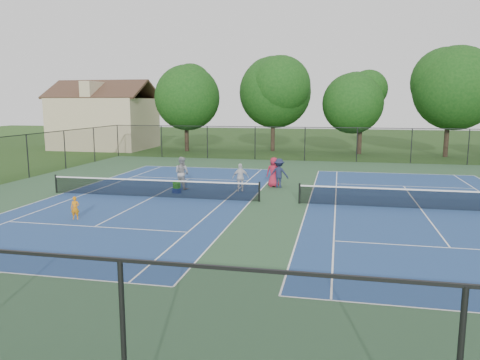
% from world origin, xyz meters
% --- Properties ---
extents(ground, '(140.00, 140.00, 0.00)m').
position_xyz_m(ground, '(0.00, 0.00, 0.00)').
color(ground, '#234716').
rests_on(ground, ground).
extents(court_pad, '(36.00, 36.00, 0.01)m').
position_xyz_m(court_pad, '(0.00, 0.00, 0.00)').
color(court_pad, '#2E522E').
rests_on(court_pad, ground).
extents(tennis_court_left, '(12.00, 23.83, 1.07)m').
position_xyz_m(tennis_court_left, '(-7.00, 0.00, 0.10)').
color(tennis_court_left, navy).
rests_on(tennis_court_left, ground).
extents(tennis_court_right, '(12.00, 23.83, 1.07)m').
position_xyz_m(tennis_court_right, '(7.00, 0.00, 0.10)').
color(tennis_court_right, navy).
rests_on(tennis_court_right, ground).
extents(perimeter_fence, '(36.08, 36.08, 3.02)m').
position_xyz_m(perimeter_fence, '(0.00, 0.00, 1.60)').
color(perimeter_fence, black).
rests_on(perimeter_fence, ground).
extents(tree_back_a, '(6.80, 6.80, 9.15)m').
position_xyz_m(tree_back_a, '(-13.00, 24.00, 6.04)').
color(tree_back_a, '#2D2116').
rests_on(tree_back_a, ground).
extents(tree_back_b, '(7.60, 7.60, 10.03)m').
position_xyz_m(tree_back_b, '(-4.00, 26.00, 6.60)').
color(tree_back_b, '#2D2116').
rests_on(tree_back_b, ground).
extents(tree_back_c, '(6.00, 6.00, 8.40)m').
position_xyz_m(tree_back_c, '(5.00, 25.00, 5.48)').
color(tree_back_c, '#2D2116').
rests_on(tree_back_c, ground).
extents(tree_back_d, '(7.80, 7.80, 10.37)m').
position_xyz_m(tree_back_d, '(13.00, 24.00, 6.82)').
color(tree_back_d, '#2D2116').
rests_on(tree_back_d, ground).
extents(clapboard_house, '(10.80, 8.10, 7.65)m').
position_xyz_m(clapboard_house, '(-23.00, 25.00, 3.09)').
color(clapboard_house, tan).
rests_on(clapboard_house, ground).
extents(child_player, '(0.43, 0.34, 1.04)m').
position_xyz_m(child_player, '(-8.47, -5.40, 0.52)').
color(child_player, orange).
rests_on(child_player, ground).
extents(instructor, '(1.17, 1.05, 1.96)m').
position_xyz_m(instructor, '(-6.23, 2.67, 0.98)').
color(instructor, gray).
rests_on(instructor, ground).
extents(bystander_a, '(1.05, 0.73, 1.65)m').
position_xyz_m(bystander_a, '(-2.62, 2.68, 0.82)').
color(bystander_a, silver).
rests_on(bystander_a, ground).
extents(bystander_b, '(1.26, 0.86, 1.79)m').
position_xyz_m(bystander_b, '(-0.56, 4.37, 0.90)').
color(bystander_b, '#1B223D').
rests_on(bystander_b, ground).
extents(bystander_c, '(0.96, 0.69, 1.85)m').
position_xyz_m(bystander_c, '(-0.92, 4.52, 0.92)').
color(bystander_c, maroon).
rests_on(bystander_c, ground).
extents(ball_crate, '(0.49, 0.43, 0.28)m').
position_xyz_m(ball_crate, '(-6.10, 1.35, 0.14)').
color(ball_crate, navy).
rests_on(ball_crate, ground).
extents(ball_hopper, '(0.41, 0.37, 0.42)m').
position_xyz_m(ball_hopper, '(-6.10, 1.35, 0.50)').
color(ball_hopper, '#2A9B1B').
rests_on(ball_hopper, ball_crate).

